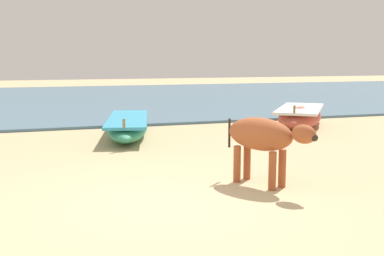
{
  "coord_description": "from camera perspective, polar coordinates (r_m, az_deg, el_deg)",
  "views": [
    {
      "loc": [
        -1.6,
        -5.96,
        1.95
      ],
      "look_at": [
        1.27,
        2.76,
        0.6
      ],
      "focal_mm": 44.09,
      "sensor_mm": 36.0,
      "label": 1
    }
  ],
  "objects": [
    {
      "name": "ground",
      "position": [
        6.48,
        -3.09,
        -9.18
      ],
      "size": [
        80.0,
        80.0,
        0.0
      ],
      "primitive_type": "plane",
      "color": "tan"
    },
    {
      "name": "sea_water",
      "position": [
        23.44,
        -14.25,
        3.44
      ],
      "size": [
        60.0,
        20.0,
        0.08
      ],
      "primitive_type": "cube",
      "color": "slate",
      "rests_on": "ground"
    },
    {
      "name": "fishing_boat_0",
      "position": [
        12.05,
        -7.77,
        0.23
      ],
      "size": [
        1.84,
        4.08,
        0.68
      ],
      "rotation": [
        0.0,
        0.0,
        4.49
      ],
      "color": "#338C66",
      "rests_on": "ground"
    },
    {
      "name": "fishing_boat_1",
      "position": [
        13.92,
        12.93,
        1.38
      ],
      "size": [
        2.94,
        3.4,
        0.77
      ],
      "rotation": [
        0.0,
        0.0,
        4.07
      ],
      "color": "#B74733",
      "rests_on": "ground"
    },
    {
      "name": "cow_adult_rust",
      "position": [
        7.32,
        8.57,
        -1.1
      ],
      "size": [
        1.01,
        1.54,
        1.06
      ],
      "rotation": [
        0.0,
        0.0,
        5.18
      ],
      "color": "#9E4C28",
      "rests_on": "ground"
    }
  ]
}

